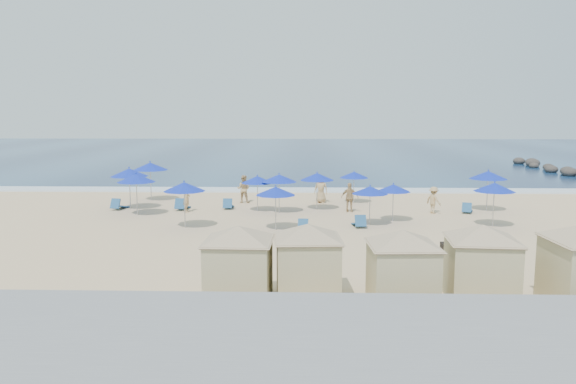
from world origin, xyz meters
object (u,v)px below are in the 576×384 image
at_px(rock_jetty, 575,173).
at_px(umbrella_1, 136,178).
at_px(umbrella_5, 279,178).
at_px(cabana_3, 482,253).
at_px(cabana_1, 308,252).
at_px(umbrella_2, 150,166).
at_px(cabana_0, 239,254).
at_px(umbrella_11, 494,187).
at_px(beachgoer_4, 321,189).
at_px(umbrella_10, 488,175).
at_px(umbrella_4, 257,180).
at_px(umbrella_3, 184,187).
at_px(umbrella_12, 370,190).
at_px(umbrella_0, 129,173).
at_px(cabana_2, 403,258).
at_px(umbrella_8, 393,188).
at_px(umbrella_7, 317,177).
at_px(beachgoer_3, 434,200).
at_px(beachgoer_0, 187,198).
at_px(trash_bin, 452,253).
at_px(beachgoer_2, 350,197).
at_px(umbrella_9, 354,175).
at_px(beachgoer_1, 243,189).
at_px(umbrella_6, 276,191).

distance_m(rock_jetty, umbrella_1, 39.63).
bearing_deg(umbrella_5, cabana_3, -65.59).
bearing_deg(cabana_1, umbrella_2, 117.99).
distance_m(rock_jetty, cabana_0, 43.58).
height_order(umbrella_11, beachgoer_4, umbrella_11).
bearing_deg(umbrella_10, umbrella_4, -177.94).
distance_m(rock_jetty, cabana_3, 39.23).
bearing_deg(rock_jetty, umbrella_2, -157.51).
distance_m(umbrella_3, umbrella_12, 9.60).
relative_size(umbrella_0, umbrella_12, 1.20).
distance_m(cabana_2, umbrella_4, 17.35).
bearing_deg(umbrella_8, cabana_3, -86.83).
bearing_deg(umbrella_3, umbrella_10, 17.53).
height_order(umbrella_4, umbrella_7, umbrella_7).
height_order(umbrella_3, umbrella_8, umbrella_3).
distance_m(cabana_1, umbrella_2, 22.19).
distance_m(beachgoer_3, beachgoer_4, 7.48).
bearing_deg(umbrella_10, beachgoer_0, -177.55).
relative_size(umbrella_3, umbrella_5, 1.04).
height_order(rock_jetty, trash_bin, rock_jetty).
relative_size(rock_jetty, cabana_0, 6.23).
relative_size(cabana_3, umbrella_3, 1.76).
bearing_deg(beachgoer_3, beachgoer_2, 50.65).
bearing_deg(cabana_2, umbrella_12, 88.02).
distance_m(umbrella_11, umbrella_12, 6.36).
bearing_deg(umbrella_8, cabana_1, -110.14).
height_order(umbrella_9, umbrella_12, umbrella_12).
distance_m(cabana_2, umbrella_12, 12.35).
relative_size(umbrella_1, umbrella_7, 1.07).
bearing_deg(beachgoer_2, umbrella_4, 13.42).
bearing_deg(beachgoer_3, cabana_2, 128.14).
bearing_deg(cabana_2, beachgoer_1, 109.63).
bearing_deg(beachgoer_1, rock_jetty, -143.93).
bearing_deg(umbrella_9, trash_bin, -79.89).
bearing_deg(umbrella_1, beachgoer_4, 24.31).
xyz_separation_m(umbrella_3, umbrella_5, (4.64, 4.47, -0.08)).
distance_m(cabana_3, beachgoer_3, 15.69).
relative_size(umbrella_0, umbrella_2, 0.98).
xyz_separation_m(cabana_3, umbrella_4, (-8.33, 15.88, 0.36)).
height_order(cabana_3, umbrella_1, cabana_3).
xyz_separation_m(cabana_1, umbrella_6, (-1.56, 10.41, 0.46)).
bearing_deg(cabana_0, cabana_1, 10.72).
bearing_deg(umbrella_10, beachgoer_2, -176.28).
distance_m(umbrella_1, beachgoer_2, 12.48).
height_order(umbrella_3, beachgoer_0, umbrella_3).
xyz_separation_m(rock_jetty, beachgoer_2, (-21.93, -18.41, 0.52)).
bearing_deg(umbrella_9, umbrella_5, -141.55).
bearing_deg(umbrella_6, beachgoer_4, 73.73).
height_order(cabana_3, umbrella_11, cabana_3).
xyz_separation_m(umbrella_2, beachgoer_1, (6.30, -0.65, -1.41)).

